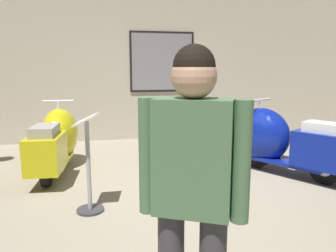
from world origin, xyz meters
The scene contains 6 objects.
ground_plane centered at (0.00, 0.00, 0.00)m, with size 60.00×60.00×0.00m, color gray.
showroom_back_wall centered at (0.00, 3.38, 1.65)m, with size 18.00×0.24×3.30m.
scooter_0 centered at (-1.35, 1.40, 0.45)m, with size 0.61×1.65×0.99m.
scooter_1 centered at (1.68, 0.65, 0.47)m, with size 1.28×1.67×1.02m.
visitor_0 centered at (-0.34, -1.94, 0.90)m, with size 0.48×0.36×1.56m.
info_stanchion centered at (-0.87, -0.09, 0.42)m, with size 0.28×0.36×1.02m.
Camera 1 is at (-0.77, -3.35, 1.45)m, focal length 34.92 mm.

